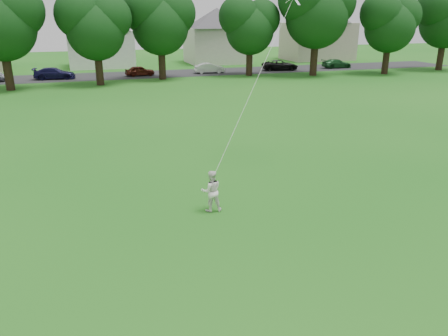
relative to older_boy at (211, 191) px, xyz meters
name	(u,v)px	position (x,y,z in m)	size (l,w,h in m)	color
ground	(199,279)	(-1.47, -3.99, -0.76)	(160.00, 160.00, 0.00)	#186016
street	(107,76)	(-1.47, 38.01, -0.75)	(90.00, 7.00, 0.01)	#2D2D30
older_boy	(211,191)	(0.00, 0.00, 0.00)	(0.74, 0.57, 1.51)	white
kite	(257,80)	(2.53, 2.30, 3.45)	(2.99, 2.80, 9.27)	white
tree_row	(144,14)	(2.20, 31.59, 5.82)	(82.75, 9.03, 11.25)	black
parked_cars	(113,71)	(-0.84, 37.01, -0.15)	(62.03, 2.51, 1.24)	black
house_row	(97,28)	(-1.74, 48.01, 4.11)	(77.45, 14.05, 10.59)	beige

